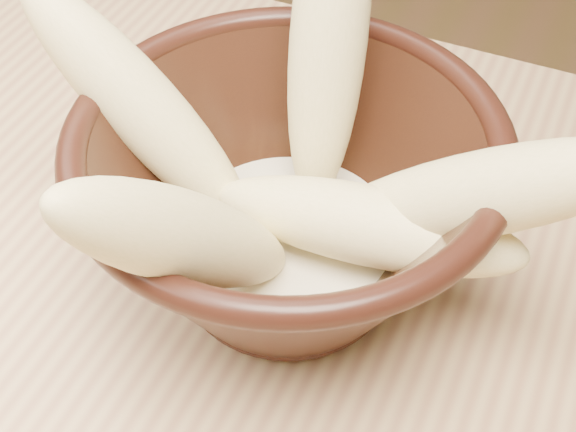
{
  "coord_description": "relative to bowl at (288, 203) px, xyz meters",
  "views": [
    {
      "loc": [
        0.27,
        -0.14,
        1.12
      ],
      "look_at": [
        0.15,
        0.12,
        0.81
      ],
      "focal_mm": 50.0,
      "sensor_mm": 36.0,
      "label": 1
    }
  ],
  "objects": [
    {
      "name": "banana_front",
      "position": [
        -0.01,
        -0.07,
        0.04
      ],
      "size": [
        0.09,
        0.15,
        0.16
      ],
      "primitive_type": "ellipsoid",
      "rotation": [
        0.71,
        0.0,
        -0.32
      ],
      "color": "#D5C87E",
      "rests_on": "bowl"
    },
    {
      "name": "banana_left",
      "position": [
        -0.09,
        0.0,
        0.04
      ],
      "size": [
        0.15,
        0.05,
        0.15
      ],
      "primitive_type": "ellipsoid",
      "rotation": [
        0.78,
        0.0,
        -1.6
      ],
      "color": "#D5C87E",
      "rests_on": "bowl"
    },
    {
      "name": "banana_across",
      "position": [
        0.04,
        -0.0,
        0.01
      ],
      "size": [
        0.17,
        0.05,
        0.06
      ],
      "primitive_type": "ellipsoid",
      "rotation": [
        1.47,
        0.0,
        1.61
      ],
      "color": "#D5C87E",
      "rests_on": "bowl"
    },
    {
      "name": "banana_right",
      "position": [
        0.09,
        0.01,
        0.03
      ],
      "size": [
        0.18,
        0.05,
        0.15
      ],
      "primitive_type": "ellipsoid",
      "rotation": [
        0.91,
        0.0,
        1.52
      ],
      "color": "#D5C87E",
      "rests_on": "bowl"
    },
    {
      "name": "milk_puddle",
      "position": [
        0.0,
        0.0,
        -0.03
      ],
      "size": [
        0.13,
        0.13,
        0.02
      ],
      "primitive_type": "cylinder",
      "color": "beige",
      "rests_on": "bowl"
    },
    {
      "name": "bowl",
      "position": [
        0.0,
        0.0,
        0.0
      ],
      "size": [
        0.22,
        0.22,
        0.12
      ],
      "rotation": [
        0.0,
        0.0,
        0.0
      ],
      "color": "black",
      "rests_on": "table"
    },
    {
      "name": "banana_upright",
      "position": [
        -0.01,
        0.06,
        0.06
      ],
      "size": [
        0.07,
        0.12,
        0.19
      ],
      "primitive_type": "ellipsoid",
      "rotation": [
        0.4,
        0.0,
        3.37
      ],
      "color": "#D5C87E",
      "rests_on": "bowl"
    }
  ]
}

